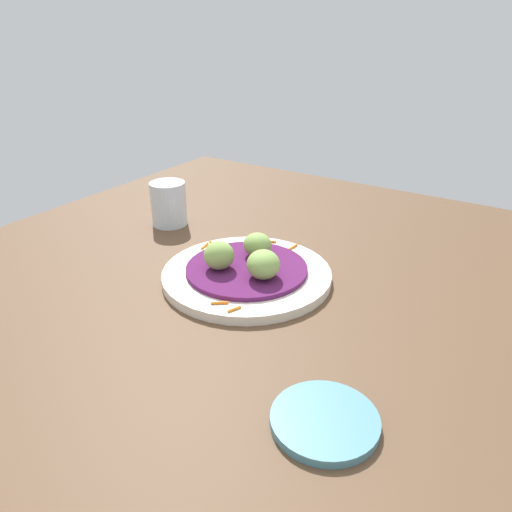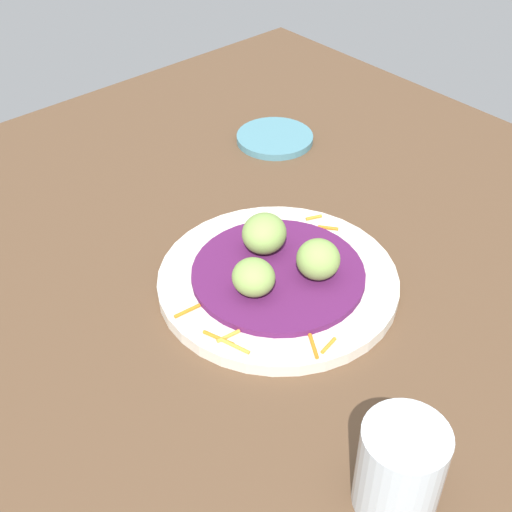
% 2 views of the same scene
% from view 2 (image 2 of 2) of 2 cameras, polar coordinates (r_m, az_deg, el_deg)
% --- Properties ---
extents(table_surface, '(1.10, 1.10, 0.02)m').
position_cam_2_polar(table_surface, '(0.80, -0.00, -3.16)').
color(table_surface, brown).
rests_on(table_surface, ground).
extents(main_plate, '(0.27, 0.27, 0.01)m').
position_cam_2_polar(main_plate, '(0.79, 1.80, -2.04)').
color(main_plate, silver).
rests_on(main_plate, table_surface).
extents(cabbage_bed, '(0.19, 0.19, 0.01)m').
position_cam_2_polar(cabbage_bed, '(0.78, 1.81, -1.43)').
color(cabbage_bed, '#51194C').
rests_on(cabbage_bed, main_plate).
extents(carrot_garnish, '(0.17, 0.24, 0.00)m').
position_cam_2_polar(carrot_garnish, '(0.74, 0.73, -4.46)').
color(carrot_garnish, orange).
rests_on(carrot_garnish, main_plate).
extents(guac_scoop_left, '(0.07, 0.07, 0.04)m').
position_cam_2_polar(guac_scoop_left, '(0.76, 5.08, -0.27)').
color(guac_scoop_left, '#84A851').
rests_on(guac_scoop_left, cabbage_bed).
extents(guac_scoop_center, '(0.07, 0.07, 0.04)m').
position_cam_2_polar(guac_scoop_center, '(0.79, 0.67, 1.85)').
color(guac_scoop_center, '#84A851').
rests_on(guac_scoop_center, cabbage_bed).
extents(guac_scoop_right, '(0.05, 0.05, 0.04)m').
position_cam_2_polar(guac_scoop_right, '(0.74, -0.20, -1.74)').
color(guac_scoop_right, '#84A851').
rests_on(guac_scoop_right, cabbage_bed).
extents(side_plate_small, '(0.11, 0.11, 0.01)m').
position_cam_2_polar(side_plate_small, '(1.05, 1.54, 9.55)').
color(side_plate_small, teal).
rests_on(side_plate_small, table_surface).
extents(water_glass, '(0.07, 0.07, 0.09)m').
position_cam_2_polar(water_glass, '(0.59, 11.63, -16.55)').
color(water_glass, silver).
rests_on(water_glass, table_surface).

